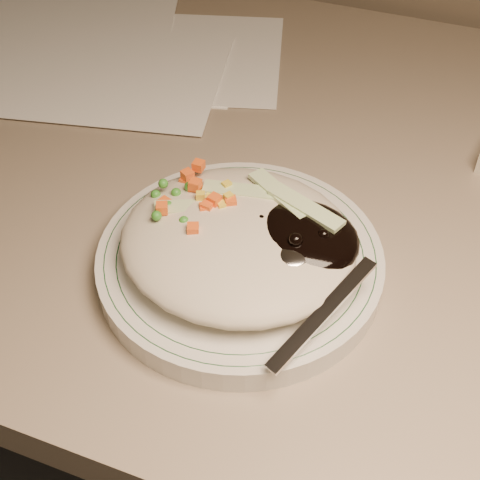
% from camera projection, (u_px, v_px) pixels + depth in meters
% --- Properties ---
extents(desk, '(1.40, 0.70, 0.74)m').
position_uv_depth(desk, '(354.00, 312.00, 0.79)').
color(desk, gray).
rests_on(desk, ground).
extents(plate, '(0.24, 0.24, 0.02)m').
position_uv_depth(plate, '(240.00, 262.00, 0.56)').
color(plate, silver).
rests_on(plate, desk).
extents(plate_rim, '(0.23, 0.23, 0.00)m').
position_uv_depth(plate_rim, '(240.00, 254.00, 0.55)').
color(plate_rim, '#144723').
rests_on(plate_rim, plate).
extents(meal, '(0.21, 0.19, 0.05)m').
position_uv_depth(meal, '(245.00, 237.00, 0.54)').
color(meal, '#B6AC93').
rests_on(meal, plate).
extents(papers, '(0.50, 0.36, 0.00)m').
position_uv_depth(papers, '(106.00, 51.00, 0.82)').
color(papers, white).
rests_on(papers, desk).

